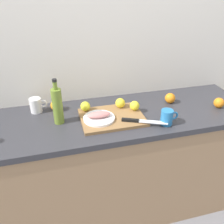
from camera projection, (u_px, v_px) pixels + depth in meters
name	position (u px, v px, depth m)	size (l,w,h in m)	color
ground_plane	(114.00, 205.00, 2.07)	(12.00, 12.00, 0.00)	slate
back_wall	(103.00, 52.00, 1.73)	(3.20, 0.05, 2.50)	white
kitchen_counter	(114.00, 165.00, 1.85)	(2.00, 0.60, 0.90)	#9E7A56
cutting_board	(112.00, 117.00, 1.58)	(0.41, 0.32, 0.02)	olive
white_plate	(99.00, 118.00, 1.54)	(0.20, 0.20, 0.01)	white
fish_fillet	(99.00, 115.00, 1.52)	(0.15, 0.07, 0.04)	tan
chef_knife	(139.00, 121.00, 1.51)	(0.28, 0.14, 0.02)	silver
lemon_0	(120.00, 103.00, 1.67)	(0.07, 0.07, 0.07)	yellow
lemon_1	(135.00, 106.00, 1.63)	(0.07, 0.07, 0.07)	yellow
lemon_2	(85.00, 106.00, 1.62)	(0.07, 0.07, 0.07)	yellow
olive_oil_bottle	(57.00, 106.00, 1.48)	(0.06, 0.06, 0.30)	olive
coffee_mug_0	(167.00, 117.00, 1.50)	(0.12, 0.08, 0.10)	#2672B2
coffee_mug_1	(36.00, 105.00, 1.64)	(0.12, 0.08, 0.10)	white
orange_0	(170.00, 98.00, 1.77)	(0.08, 0.08, 0.08)	orange
orange_1	(219.00, 103.00, 1.71)	(0.07, 0.07, 0.07)	orange
orange_2	(56.00, 105.00, 1.67)	(0.08, 0.08, 0.08)	orange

